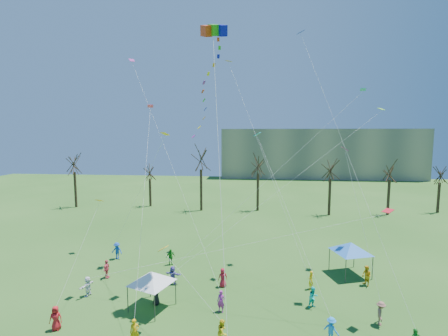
# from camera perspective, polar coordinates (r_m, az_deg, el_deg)

# --- Properties ---
(distant_building) EXTENTS (60.00, 14.00, 15.00)m
(distant_building) POSITION_cam_1_polar(r_m,az_deg,el_deg) (102.20, 16.95, 2.61)
(distant_building) COLOR gray
(distant_building) RESTS_ON ground
(bare_tree_row) EXTENTS (69.61, 8.43, 11.44)m
(bare_tree_row) POSITION_cam_1_polar(r_m,az_deg,el_deg) (54.42, 3.51, -0.47)
(bare_tree_row) COLOR black
(bare_tree_row) RESTS_ON ground
(big_box_kite) EXTENTS (2.19, 5.55, 20.87)m
(big_box_kite) POSITION_cam_1_polar(r_m,az_deg,el_deg) (23.44, -2.37, 14.16)
(big_box_kite) COLOR red
(big_box_kite) RESTS_ON ground
(canopy_tent_white) EXTENTS (3.70, 3.70, 2.98)m
(canopy_tent_white) POSITION_cam_1_polar(r_m,az_deg,el_deg) (26.07, -13.07, -18.90)
(canopy_tent_white) COLOR #3F3F44
(canopy_tent_white) RESTS_ON ground
(canopy_tent_blue) EXTENTS (4.08, 4.08, 3.21)m
(canopy_tent_blue) POSITION_cam_1_polar(r_m,az_deg,el_deg) (33.11, 22.18, -13.28)
(canopy_tent_blue) COLOR #3F3F44
(canopy_tent_blue) RESTS_ON ground
(festival_crowd) EXTENTS (25.94, 13.82, 1.83)m
(festival_crowd) POSITION_cam_1_polar(r_m,az_deg,el_deg) (27.61, -2.28, -21.09)
(festival_crowd) COLOR red
(festival_crowd) RESTS_ON ground
(small_kites_aloft) EXTENTS (27.03, 18.06, 33.87)m
(small_kites_aloft) POSITION_cam_1_polar(r_m,az_deg,el_deg) (28.87, 3.68, 6.80)
(small_kites_aloft) COLOR #E9A00C
(small_kites_aloft) RESTS_ON ground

